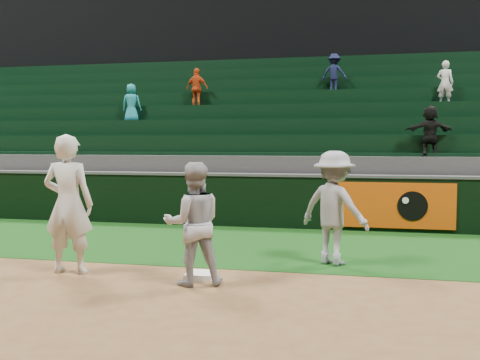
# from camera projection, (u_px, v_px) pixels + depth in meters

# --- Properties ---
(ground) EXTENTS (70.00, 70.00, 0.00)m
(ground) POSITION_uv_depth(u_px,v_px,m) (195.00, 284.00, 7.47)
(ground) COLOR brown
(ground) RESTS_ON ground
(foul_grass) EXTENTS (36.00, 4.20, 0.01)m
(foul_grass) POSITION_uv_depth(u_px,v_px,m) (240.00, 244.00, 10.40)
(foul_grass) COLOR #0D350D
(foul_grass) RESTS_ON ground
(upper_deck) EXTENTS (40.00, 12.00, 12.00)m
(upper_deck) POSITION_uv_depth(u_px,v_px,m) (308.00, 53.00, 24.07)
(upper_deck) COLOR black
(upper_deck) RESTS_ON ground
(first_base) EXTENTS (0.43, 0.43, 0.09)m
(first_base) POSITION_uv_depth(u_px,v_px,m) (200.00, 275.00, 7.76)
(first_base) COLOR white
(first_base) RESTS_ON ground
(first_baseman) EXTENTS (0.80, 0.55, 2.09)m
(first_baseman) POSITION_uv_depth(u_px,v_px,m) (68.00, 204.00, 8.03)
(first_baseman) COLOR silver
(first_baseman) RESTS_ON ground
(baserunner) EXTENTS (1.01, 0.92, 1.70)m
(baserunner) POSITION_uv_depth(u_px,v_px,m) (193.00, 224.00, 7.38)
(baserunner) COLOR #A6A8B0
(baserunner) RESTS_ON ground
(base_coach) EXTENTS (1.36, 1.16, 1.83)m
(base_coach) POSITION_uv_depth(u_px,v_px,m) (334.00, 208.00, 8.59)
(base_coach) COLOR #8F909B
(base_coach) RESTS_ON foul_grass
(field_wall) EXTENTS (36.00, 0.45, 1.25)m
(field_wall) POSITION_uv_depth(u_px,v_px,m) (261.00, 200.00, 12.49)
(field_wall) COLOR black
(field_wall) RESTS_ON ground
(stadium_seating) EXTENTS (36.00, 5.95, 4.85)m
(stadium_seating) POSITION_uv_depth(u_px,v_px,m) (282.00, 152.00, 16.10)
(stadium_seating) COLOR #353537
(stadium_seating) RESTS_ON ground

